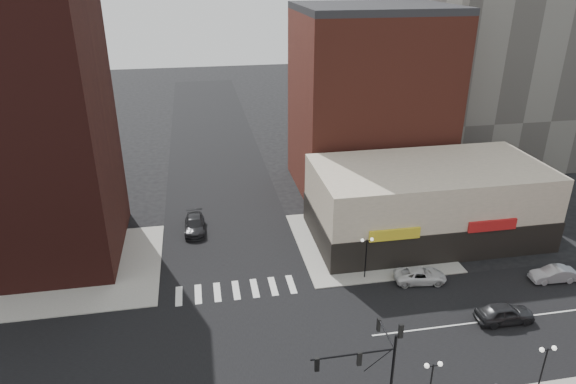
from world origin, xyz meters
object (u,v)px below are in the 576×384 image
object	(u,v)px
street_lamp_se_a	(432,375)
street_lamp_se_b	(545,359)
white_suv	(420,275)
dark_sedan_east	(505,313)
silver_sedan	(553,274)
street_lamp_ne	(367,248)
traffic_signal	(376,360)
dark_sedan_north	(195,225)

from	to	relation	value
street_lamp_se_a	street_lamp_se_b	bearing A→B (deg)	0.00
white_suv	dark_sedan_east	bearing A→B (deg)	-140.02
silver_sedan	dark_sedan_east	bearing A→B (deg)	-56.31
street_lamp_ne	dark_sedan_east	distance (m)	12.65
traffic_signal	white_suv	world-z (taller)	traffic_signal
street_lamp_se_a	white_suv	xyz separation A→B (m)	(5.87, 14.50, -2.62)
dark_sedan_north	dark_sedan_east	bearing A→B (deg)	-38.77
street_lamp_se_a	white_suv	size ratio (longest dim) A/B	0.87
street_lamp_se_a	street_lamp_ne	xyz separation A→B (m)	(1.00, 16.00, 0.00)
street_lamp_se_b	dark_sedan_north	bearing A→B (deg)	128.51
street_lamp_ne	dark_sedan_north	xyz separation A→B (m)	(-15.54, 12.33, -2.51)
street_lamp_ne	white_suv	xyz separation A→B (m)	(4.87, -1.50, -2.62)
street_lamp_ne	dark_sedan_east	size ratio (longest dim) A/B	0.86
street_lamp_se_b	silver_sedan	world-z (taller)	street_lamp_se_b
street_lamp_se_b	street_lamp_ne	world-z (taller)	same
dark_sedan_east	silver_sedan	bearing A→B (deg)	-58.12
dark_sedan_north	street_lamp_se_b	bearing A→B (deg)	-50.65
street_lamp_se_b	dark_sedan_east	size ratio (longest dim) A/B	0.86
traffic_signal	dark_sedan_north	size ratio (longest dim) A/B	1.45
dark_sedan_north	silver_sedan	bearing A→B (deg)	-25.18
street_lamp_se_a	dark_sedan_north	world-z (taller)	street_lamp_se_a
street_lamp_se_a	dark_sedan_north	size ratio (longest dim) A/B	0.78
street_lamp_ne	dark_sedan_north	world-z (taller)	street_lamp_ne
street_lamp_se_a	silver_sedan	bearing A→B (deg)	34.33
traffic_signal	silver_sedan	xyz separation A→B (m)	(21.89, 12.21, -4.26)
street_lamp_se_b	street_lamp_ne	bearing A→B (deg)	113.63
street_lamp_se_b	white_suv	size ratio (longest dim) A/B	0.87
street_lamp_se_a	street_lamp_se_b	size ratio (longest dim) A/B	1.00
dark_sedan_east	silver_sedan	distance (m)	9.09
traffic_signal	dark_sedan_north	xyz separation A→B (m)	(-10.78, 28.16, -4.18)
white_suv	dark_sedan_east	distance (m)	8.05
street_lamp_se_a	street_lamp_ne	distance (m)	16.03
traffic_signal	silver_sedan	world-z (taller)	traffic_signal
white_suv	dark_sedan_east	world-z (taller)	dark_sedan_east
white_suv	traffic_signal	bearing A→B (deg)	152.76
street_lamp_se_a	dark_sedan_north	distance (m)	31.95
street_lamp_ne	dark_sedan_east	world-z (taller)	street_lamp_ne
traffic_signal	white_suv	size ratio (longest dim) A/B	1.62
street_lamp_se_a	street_lamp_ne	size ratio (longest dim) A/B	1.00
traffic_signal	street_lamp_ne	xyz separation A→B (m)	(4.76, 15.83, -1.67)
street_lamp_ne	silver_sedan	bearing A→B (deg)	-11.93
dark_sedan_east	traffic_signal	bearing A→B (deg)	119.88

